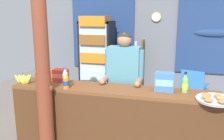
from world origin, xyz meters
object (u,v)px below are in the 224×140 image
(drink_fridge, at_px, (97,56))
(pastry_tray, at_px, (215,99))
(timber_post, at_px, (43,77))
(soda_bottle_water, at_px, (65,77))
(shopkeeper, at_px, (124,76))
(snack_box_crackers, at_px, (60,75))
(soda_bottle_iced_tea, at_px, (41,71))
(soda_bottle_orange_soda, at_px, (66,81))
(bottle_shelf_rack, at_px, (132,68))
(snack_box_biscuit, at_px, (164,82))
(banana_bunch, at_px, (23,79))
(soda_bottle_lime_soda, at_px, (185,84))
(stall_counter, at_px, (111,120))
(plastic_lawn_chair, at_px, (193,88))

(drink_fridge, distance_m, pastry_tray, 3.07)
(timber_post, bearing_deg, soda_bottle_water, 63.74)
(shopkeeper, xyz_separation_m, snack_box_crackers, (-0.86, -0.22, 0.02))
(shopkeeper, bearing_deg, soda_bottle_iced_tea, -167.94)
(drink_fridge, distance_m, soda_bottle_iced_tea, 1.96)
(soda_bottle_orange_soda, distance_m, snack_box_crackers, 0.40)
(bottle_shelf_rack, xyz_separation_m, snack_box_crackers, (-0.62, -2.26, 0.36))
(snack_box_biscuit, bearing_deg, shopkeeper, 150.18)
(soda_bottle_water, bearing_deg, drink_fridge, 97.18)
(bottle_shelf_rack, height_order, soda_bottle_water, bottle_shelf_rack)
(soda_bottle_water, relative_size, snack_box_crackers, 1.19)
(timber_post, height_order, banana_bunch, timber_post)
(soda_bottle_lime_soda, bearing_deg, pastry_tray, -36.31)
(drink_fridge, bearing_deg, shopkeeper, -60.63)
(banana_bunch, bearing_deg, bottle_shelf_rack, 67.97)
(drink_fridge, height_order, shopkeeper, drink_fridge)
(soda_bottle_water, relative_size, banana_bunch, 0.91)
(bottle_shelf_rack, relative_size, pastry_tray, 3.15)
(soda_bottle_water, bearing_deg, snack_box_biscuit, 3.60)
(shopkeeper, bearing_deg, soda_bottle_lime_soda, -21.33)
(soda_bottle_orange_soda, bearing_deg, soda_bottle_lime_soda, 9.14)
(shopkeeper, relative_size, snack_box_crackers, 7.94)
(stall_counter, bearing_deg, drink_fridge, 112.45)
(drink_fridge, height_order, plastic_lawn_chair, drink_fridge)
(banana_bunch, bearing_deg, snack_box_biscuit, 5.09)
(stall_counter, height_order, drink_fridge, drink_fridge)
(drink_fridge, height_order, snack_box_biscuit, drink_fridge)
(soda_bottle_iced_tea, relative_size, soda_bottle_water, 1.17)
(timber_post, distance_m, banana_bunch, 0.49)
(stall_counter, relative_size, snack_box_biscuit, 11.43)
(plastic_lawn_chair, bearing_deg, soda_bottle_water, -132.52)
(shopkeeper, bearing_deg, soda_bottle_orange_soda, -138.60)
(shopkeeper, bearing_deg, soda_bottle_water, -149.58)
(soda_bottle_orange_soda, distance_m, snack_box_biscuit, 1.21)
(soda_bottle_lime_soda, xyz_separation_m, snack_box_crackers, (-1.67, 0.09, -0.03))
(bottle_shelf_rack, xyz_separation_m, soda_bottle_iced_tea, (-0.90, -2.28, 0.40))
(plastic_lawn_chair, height_order, soda_bottle_iced_tea, soda_bottle_iced_tea)
(soda_bottle_lime_soda, bearing_deg, soda_bottle_orange_soda, -170.86)
(snack_box_crackers, relative_size, pastry_tray, 0.49)
(bottle_shelf_rack, distance_m, soda_bottle_iced_tea, 2.48)
(plastic_lawn_chair, relative_size, banana_bunch, 3.18)
(timber_post, bearing_deg, soda_bottle_lime_soda, 13.11)
(bottle_shelf_rack, height_order, soda_bottle_lime_soda, bottle_shelf_rack)
(timber_post, relative_size, shopkeeper, 1.46)
(bottle_shelf_rack, bearing_deg, snack_box_crackers, -105.27)
(drink_fridge, relative_size, soda_bottle_iced_tea, 6.38)
(stall_counter, xyz_separation_m, soda_bottle_lime_soda, (0.87, 0.17, 0.50))
(shopkeeper, xyz_separation_m, snack_box_biscuit, (0.57, -0.33, 0.05))
(snack_box_biscuit, bearing_deg, plastic_lawn_chair, 75.67)
(drink_fridge, height_order, soda_bottle_iced_tea, drink_fridge)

